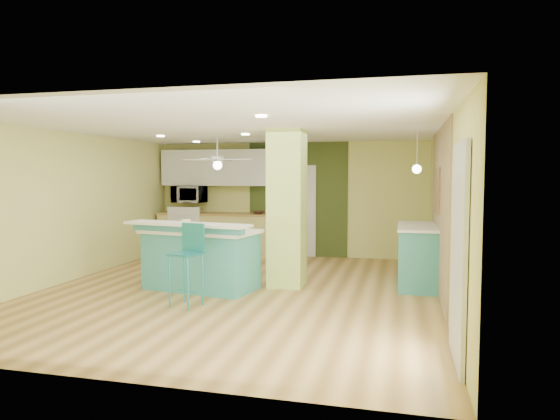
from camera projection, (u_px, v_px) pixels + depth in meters
The scene contains 23 objects.
floor at pixel (239, 291), 7.73m from camera, with size 6.00×7.00×0.01m, color olive.
ceiling at pixel (238, 128), 7.55m from camera, with size 6.00×7.00×0.01m, color white.
wall_back at pixel (289, 199), 11.04m from camera, with size 6.00×0.01×2.50m, color #CECD6E.
wall_front at pixel (107, 239), 4.25m from camera, with size 6.00×0.01×2.50m, color #CECD6E.
wall_left at pixel (68, 207), 8.36m from camera, with size 0.01×7.00×2.50m, color #CECD6E.
wall_right at pixel (444, 214), 6.92m from camera, with size 0.01×7.00×2.50m, color #CECD6E.
wood_panel at pixel (439, 211), 7.51m from camera, with size 0.02×3.40×2.50m, color olive.
olive_accent at pixel (298, 199), 10.97m from camera, with size 2.20×0.02×2.50m, color #3A481D.
interior_door at pixel (297, 211), 10.96m from camera, with size 0.82×0.05×2.00m, color silver.
french_door at pixel (459, 253), 4.72m from camera, with size 0.04×1.08×2.10m, color silver.
column at pixel (287, 209), 7.97m from camera, with size 0.55×0.55×2.50m, color #B9D261.
kitchen_run at pixel (229, 234), 11.11m from camera, with size 3.25×0.63×0.94m.
stove at pixel (189, 234), 11.32m from camera, with size 0.76×0.66×1.08m.
upper_cabinets at pixel (230, 168), 11.12m from camera, with size 3.20×0.34×0.80m, color silver.
microwave at pixel (189, 194), 11.27m from camera, with size 0.70×0.48×0.39m, color silver.
ceiling_fan at pixel (217, 160), 9.78m from camera, with size 1.41×1.41×0.61m.
pendant_lamp at pixel (417, 169), 7.69m from camera, with size 0.14×0.14×0.69m.
wall_decor at pixel (437, 191), 7.69m from camera, with size 0.03×0.90×0.70m, color brown.
peninsula at pixel (201, 258), 7.80m from camera, with size 2.06×1.36×1.08m.
bar_stool at pixel (189, 251), 6.81m from camera, with size 0.45×0.45×1.13m.
side_counter at pixel (418, 255), 8.07m from camera, with size 0.65×1.52×0.98m.
fruit_bowl at pixel (258, 212), 10.86m from camera, with size 0.27×0.27×0.07m, color #3D2419.
canister at pixel (186, 225), 7.74m from camera, with size 0.15×0.15×0.16m, color yellow.
Camera 1 is at (2.45, -7.25, 1.79)m, focal length 32.00 mm.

